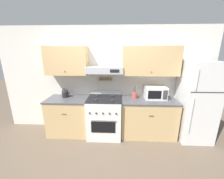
% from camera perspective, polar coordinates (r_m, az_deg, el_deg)
% --- Properties ---
extents(ground_plane, '(16.00, 16.00, 0.00)m').
position_cam_1_polar(ground_plane, '(3.36, -3.43, -20.50)').
color(ground_plane, brown).
extents(wall_back, '(5.20, 0.46, 2.55)m').
position_cam_1_polar(wall_back, '(3.36, -1.71, 6.26)').
color(wall_back, silver).
rests_on(wall_back, ground_plane).
extents(counter_left, '(0.98, 0.65, 0.90)m').
position_cam_1_polar(counter_left, '(3.59, -17.32, -10.31)').
color(counter_left, tan).
rests_on(counter_left, ground_plane).
extents(counter_right, '(1.28, 0.65, 0.90)m').
position_cam_1_polar(counter_right, '(3.46, 14.56, -11.09)').
color(counter_right, tan).
rests_on(counter_right, ground_plane).
extents(stove_range, '(0.77, 0.73, 1.03)m').
position_cam_1_polar(stove_range, '(3.35, -3.06, -11.09)').
color(stove_range, white).
rests_on(stove_range, ground_plane).
extents(refrigerator, '(0.68, 0.74, 1.79)m').
position_cam_1_polar(refrigerator, '(3.61, 31.53, -4.25)').
color(refrigerator, white).
rests_on(refrigerator, ground_plane).
extents(tea_kettle, '(0.20, 0.16, 0.23)m').
position_cam_1_polar(tea_kettle, '(3.51, -18.90, -1.58)').
color(tea_kettle, '#232326').
rests_on(tea_kettle, counter_left).
extents(microwave, '(0.49, 0.38, 0.29)m').
position_cam_1_polar(microwave, '(3.38, 17.50, -1.15)').
color(microwave, white).
rests_on(microwave, counter_right).
extents(utensil_crock, '(0.13, 0.13, 0.29)m').
position_cam_1_polar(utensil_crock, '(3.30, 9.41, -2.34)').
color(utensil_crock, '#B24C42').
rests_on(utensil_crock, counter_right).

